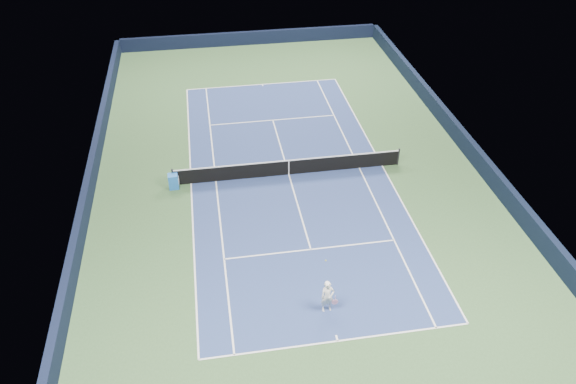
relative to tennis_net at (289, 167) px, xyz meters
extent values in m
plane|color=#32532D|center=(0.00, 0.00, -0.50)|extent=(40.00, 40.00, 0.00)
cube|color=black|center=(0.00, 19.82, 0.05)|extent=(22.00, 0.35, 1.10)
cube|color=black|center=(10.82, 0.00, 0.05)|extent=(0.35, 40.00, 1.10)
cube|color=black|center=(-10.82, 0.00, 0.05)|extent=(0.35, 40.00, 1.10)
cube|color=navy|center=(0.00, 0.00, -0.50)|extent=(10.97, 23.77, 0.01)
cube|color=white|center=(0.00, 11.88, -0.50)|extent=(10.97, 0.08, 0.00)
cube|color=white|center=(0.00, -11.88, -0.50)|extent=(10.97, 0.08, 0.00)
cube|color=white|center=(5.49, 0.00, -0.50)|extent=(0.08, 23.77, 0.00)
cube|color=white|center=(-5.49, 0.00, -0.50)|extent=(0.08, 23.77, 0.00)
cube|color=white|center=(4.12, 0.00, -0.50)|extent=(0.08, 23.77, 0.00)
cube|color=white|center=(-4.12, 0.00, -0.50)|extent=(0.08, 23.77, 0.00)
cube|color=white|center=(0.00, 6.40, -0.50)|extent=(8.23, 0.08, 0.00)
cube|color=white|center=(0.00, -6.40, -0.50)|extent=(8.23, 0.08, 0.00)
cube|color=white|center=(0.00, 0.00, -0.50)|extent=(0.08, 12.80, 0.00)
cube|color=white|center=(0.00, 11.73, -0.50)|extent=(0.08, 0.30, 0.00)
cube|color=white|center=(0.00, -11.73, -0.50)|extent=(0.08, 0.30, 0.00)
cylinder|color=black|center=(-6.40, 0.00, 0.03)|extent=(0.10, 0.10, 1.07)
cylinder|color=black|center=(6.40, 0.00, 0.03)|extent=(0.10, 0.10, 1.07)
cube|color=black|center=(0.00, 0.00, -0.05)|extent=(12.80, 0.03, 0.91)
cube|color=white|center=(0.00, 0.00, 0.44)|extent=(12.80, 0.04, 0.06)
cube|color=white|center=(0.00, 0.00, -0.05)|extent=(0.05, 0.04, 0.91)
cube|color=blue|center=(-6.40, -0.25, -0.08)|extent=(0.55, 0.50, 0.86)
cube|color=silver|center=(-6.11, -0.25, -0.05)|extent=(0.04, 0.38, 0.38)
imported|color=white|center=(-0.07, -10.20, 0.29)|extent=(0.61, 0.43, 1.58)
cylinder|color=pink|center=(0.25, -10.25, 0.20)|extent=(0.03, 0.03, 0.26)
cylinder|color=black|center=(0.25, -10.25, -0.04)|extent=(0.26, 0.02, 0.26)
cylinder|color=pink|center=(0.25, -10.25, -0.04)|extent=(0.28, 0.03, 0.28)
sphere|color=gold|center=(0.03, -9.20, 1.37)|extent=(0.07, 0.07, 0.07)
camera|label=1|loc=(-4.31, -25.84, 17.43)|focal=35.00mm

